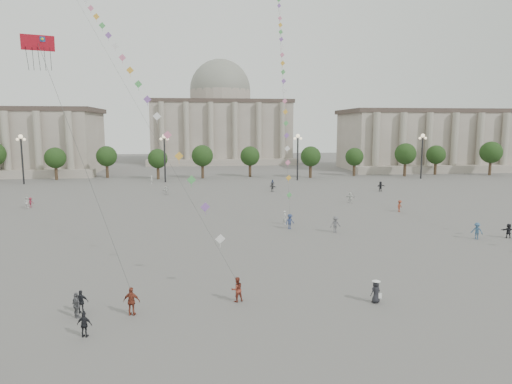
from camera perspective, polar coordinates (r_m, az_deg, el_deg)
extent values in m
plane|color=#5F5B59|center=(35.54, 4.83, -12.06)|extent=(360.00, 360.00, 0.00)
cube|color=gray|center=(151.69, 26.00, 5.73)|extent=(80.00, 22.00, 16.00)
cube|color=#463A34|center=(151.69, 26.21, 8.97)|extent=(81.60, 22.44, 1.20)
cube|color=gray|center=(141.31, 28.66, 2.59)|extent=(84.00, 4.00, 2.00)
cube|color=gray|center=(162.81, -4.42, 7.34)|extent=(46.00, 30.00, 20.00)
cube|color=#463A34|center=(163.01, -4.46, 11.07)|extent=(46.92, 30.60, 1.20)
cube|color=gray|center=(146.25, -4.10, 3.72)|extent=(48.30, 4.00, 2.00)
cylinder|color=gray|center=(163.12, -4.47, 11.73)|extent=(21.00, 21.00, 5.00)
sphere|color=gray|center=(163.29, -4.48, 12.61)|extent=(21.00, 21.00, 21.00)
cylinder|color=#35241A|center=(116.58, -24.34, 2.26)|extent=(0.70, 0.70, 3.52)
sphere|color=black|center=(116.30, -24.44, 4.07)|extent=(5.12, 5.12, 5.12)
cylinder|color=#35241A|center=(113.54, -18.55, 2.43)|extent=(0.70, 0.70, 3.52)
sphere|color=black|center=(113.25, -18.63, 4.28)|extent=(5.12, 5.12, 5.12)
cylinder|color=#35241A|center=(111.71, -12.51, 2.57)|extent=(0.70, 0.70, 3.52)
sphere|color=black|center=(111.42, -12.57, 4.45)|extent=(5.12, 5.12, 5.12)
cylinder|color=#35241A|center=(111.15, -6.34, 2.69)|extent=(0.70, 0.70, 3.52)
sphere|color=black|center=(110.86, -6.37, 4.58)|extent=(5.12, 5.12, 5.12)
cylinder|color=#35241A|center=(111.89, -0.17, 2.77)|extent=(0.70, 0.70, 3.52)
sphere|color=black|center=(111.60, -0.17, 4.65)|extent=(5.12, 5.12, 5.12)
cylinder|color=#35241A|center=(113.89, 5.84, 2.83)|extent=(0.70, 0.70, 3.52)
sphere|color=black|center=(113.61, 5.87, 4.67)|extent=(5.12, 5.12, 5.12)
cylinder|color=#35241A|center=(117.09, 11.59, 2.85)|extent=(0.70, 0.70, 3.52)
sphere|color=black|center=(116.82, 11.64, 4.64)|extent=(5.12, 5.12, 5.12)
cylinder|color=#35241A|center=(121.40, 16.98, 2.84)|extent=(0.70, 0.70, 3.52)
sphere|color=black|center=(121.14, 17.05, 4.57)|extent=(5.12, 5.12, 5.12)
cylinder|color=#35241A|center=(126.71, 21.96, 2.81)|extent=(0.70, 0.70, 3.52)
sphere|color=black|center=(126.46, 22.05, 4.47)|extent=(5.12, 5.12, 5.12)
cylinder|color=#35241A|center=(132.89, 26.51, 2.77)|extent=(0.70, 0.70, 3.52)
sphere|color=black|center=(132.65, 26.61, 4.35)|extent=(5.12, 5.12, 5.12)
cylinder|color=#262628|center=(109.76, -27.18, 3.47)|extent=(0.36, 0.36, 10.00)
sphere|color=#FFE5B2|center=(109.53, -27.35, 6.18)|extent=(0.90, 0.90, 0.90)
sphere|color=#FFE5B2|center=(109.79, -27.68, 5.84)|extent=(0.60, 0.60, 0.60)
sphere|color=#FFE5B2|center=(109.31, -26.99, 5.88)|extent=(0.60, 0.60, 0.60)
cylinder|color=#262628|center=(103.23, -11.34, 3.97)|extent=(0.36, 0.36, 10.00)
sphere|color=#FFE5B2|center=(103.00, -11.42, 6.85)|extent=(0.90, 0.90, 0.90)
sphere|color=#FFE5B2|center=(103.07, -11.80, 6.51)|extent=(0.60, 0.60, 0.60)
sphere|color=#FFE5B2|center=(102.96, -11.02, 6.53)|extent=(0.60, 0.60, 0.60)
cylinder|color=#262628|center=(105.20, 5.22, 4.17)|extent=(0.36, 0.36, 10.00)
sphere|color=#FFE5B2|center=(104.97, 5.26, 7.00)|extent=(0.90, 0.90, 0.90)
sphere|color=#FFE5B2|center=(104.84, 4.87, 6.67)|extent=(0.60, 0.60, 0.60)
sphere|color=#FFE5B2|center=(105.13, 5.63, 6.67)|extent=(0.60, 0.60, 0.60)
cylinder|color=#262628|center=(115.23, 20.01, 4.05)|extent=(0.36, 0.36, 10.00)
sphere|color=#FFE5B2|center=(115.01, 20.14, 6.64)|extent=(0.90, 0.90, 0.90)
sphere|color=#FFE5B2|center=(114.71, 19.81, 6.35)|extent=(0.60, 0.60, 0.60)
sphere|color=#FFE5B2|center=(115.34, 20.44, 6.33)|extent=(0.60, 0.60, 0.60)
imported|color=navy|center=(92.16, 2.06, 1.03)|extent=(1.03, 0.93, 1.68)
imported|color=silver|center=(77.43, -26.74, -1.20)|extent=(1.01, 0.92, 1.70)
imported|color=maroon|center=(78.00, -26.35, -1.18)|extent=(1.05, 1.12, 1.52)
imported|color=black|center=(57.99, 29.02, -4.27)|extent=(1.58, 0.77, 1.63)
imported|color=silver|center=(84.75, -11.17, 0.21)|extent=(1.46, 1.11, 1.54)
imported|color=#58585C|center=(54.14, 9.90, -4.00)|extent=(1.33, 0.87, 1.94)
imported|color=silver|center=(75.41, 11.70, -0.69)|extent=(1.71, 1.19, 1.77)
imported|color=brown|center=(69.38, 17.52, -1.69)|extent=(1.26, 1.20, 1.71)
imported|color=black|center=(90.43, 15.30, 0.69)|extent=(1.86, 1.12, 1.92)
imported|color=silver|center=(101.46, -12.91, 1.52)|extent=(0.44, 0.66, 1.78)
imported|color=#5D5C61|center=(86.72, 2.07, 0.63)|extent=(1.44, 1.68, 1.83)
imported|color=beige|center=(57.98, 3.60, -3.19)|extent=(0.63, 0.74, 1.73)
imported|color=#36577A|center=(55.78, 25.89, -4.39)|extent=(1.35, 1.33, 1.86)
imported|color=brown|center=(31.71, -15.27, -13.05)|extent=(1.18, 0.66, 1.89)
imported|color=black|center=(29.59, -20.65, -15.25)|extent=(0.96, 0.56, 1.54)
imported|color=#5E5E63|center=(32.44, -21.53, -13.04)|extent=(0.94, 1.03, 1.69)
imported|color=black|center=(33.10, -21.01, -12.69)|extent=(0.94, 0.43, 1.57)
imported|color=maroon|center=(32.92, -2.40, -12.06)|extent=(1.04, 0.93, 1.78)
imported|color=navy|center=(55.41, 4.26, -3.69)|extent=(1.35, 1.09, 1.82)
imported|color=black|center=(33.77, 14.75, -11.95)|extent=(0.91, 0.75, 1.61)
cone|color=white|center=(33.51, 14.80, -10.64)|extent=(0.52, 0.52, 0.14)
cylinder|color=white|center=(33.53, 14.80, -10.74)|extent=(0.60, 0.60, 0.02)
cube|color=white|center=(33.82, 15.24, -12.40)|extent=(0.22, 0.10, 0.35)
cube|color=red|center=(37.12, -25.63, 16.47)|extent=(2.25, 1.17, 1.02)
cube|color=#198E2A|center=(37.23, -26.20, 16.80)|extent=(0.39, 0.29, 0.34)
cube|color=#205AB1|center=(37.02, -25.14, 16.92)|extent=(0.39, 0.29, 0.34)
sphere|color=gold|center=(37.19, -26.23, 16.81)|extent=(0.20, 0.20, 0.20)
sphere|color=gold|center=(36.98, -25.16, 16.93)|extent=(0.20, 0.20, 0.20)
cylinder|color=#3F3F3F|center=(33.13, -20.85, 3.47)|extent=(0.02, 0.02, 18.67)
cylinder|color=#3F3F3F|center=(60.98, -18.91, 17.45)|extent=(0.02, 0.02, 75.81)
cube|color=white|center=(33.92, -4.49, -5.87)|extent=(0.76, 0.25, 0.76)
cube|color=#925EBC|center=(35.51, -6.37, -1.87)|extent=(0.76, 0.25, 0.76)
cube|color=#53B55D|center=(37.30, -8.07, 1.52)|extent=(0.76, 0.25, 0.76)
cube|color=yellow|center=(39.25, -9.61, 4.46)|extent=(0.76, 0.25, 0.76)
cube|color=pink|center=(41.33, -11.01, 7.01)|extent=(0.76, 0.25, 0.76)
cube|color=white|center=(43.49, -12.28, 9.24)|extent=(0.76, 0.25, 0.76)
cube|color=#925EBC|center=(45.73, -13.44, 11.20)|extent=(0.76, 0.25, 0.76)
cube|color=#53B55D|center=(48.04, -14.50, 12.93)|extent=(0.76, 0.25, 0.76)
cube|color=yellow|center=(50.39, -15.47, 14.47)|extent=(0.76, 0.25, 0.76)
cube|color=pink|center=(52.79, -16.37, 15.83)|extent=(0.76, 0.25, 0.76)
cube|color=white|center=(55.22, -17.20, 17.04)|extent=(0.76, 0.25, 0.76)
cube|color=#925EBC|center=(57.68, -17.97, 18.13)|extent=(0.76, 0.25, 0.76)
cube|color=#53B55D|center=(60.16, -18.68, 19.11)|extent=(0.76, 0.25, 0.76)
cube|color=yellow|center=(62.67, -19.34, 20.00)|extent=(0.76, 0.25, 0.76)
cube|color=pink|center=(65.19, -19.96, 20.80)|extent=(0.76, 0.25, 0.76)
cube|color=white|center=(67.72, -20.53, 21.53)|extent=(0.76, 0.25, 0.76)
cylinder|color=#3F3F3F|center=(75.61, 3.16, 16.73)|extent=(0.02, 0.02, 60.32)
cube|color=#53B55D|center=(56.22, 4.18, -0.37)|extent=(0.76, 0.25, 0.76)
cube|color=yellow|center=(57.32, 4.09, 1.78)|extent=(0.76, 0.25, 0.76)
cube|color=pink|center=(58.51, 4.01, 3.69)|extent=(0.76, 0.25, 0.76)
cube|color=white|center=(59.77, 3.93, 5.45)|extent=(0.76, 0.25, 0.76)
cube|color=#925EBC|center=(61.08, 3.85, 7.06)|extent=(0.76, 0.25, 0.76)
cube|color=#53B55D|center=(62.44, 3.77, 8.57)|extent=(0.76, 0.25, 0.76)
cube|color=yellow|center=(63.84, 3.70, 9.97)|extent=(0.76, 0.25, 0.76)
cube|color=pink|center=(65.27, 3.62, 11.28)|extent=(0.76, 0.25, 0.76)
cube|color=white|center=(66.74, 3.55, 12.51)|extent=(0.76, 0.25, 0.76)
cube|color=#925EBC|center=(68.23, 3.48, 13.67)|extent=(0.76, 0.25, 0.76)
cube|color=#53B55D|center=(69.75, 3.42, 14.76)|extent=(0.76, 0.25, 0.76)
cube|color=yellow|center=(71.28, 3.35, 15.78)|extent=(0.76, 0.25, 0.76)
cube|color=pink|center=(72.84, 3.29, 16.75)|extent=(0.76, 0.25, 0.76)
cube|color=white|center=(74.42, 3.23, 17.67)|extent=(0.76, 0.25, 0.76)
cube|color=#925EBC|center=(76.01, 3.17, 18.53)|extent=(0.76, 0.25, 0.76)
cube|color=#53B55D|center=(77.61, 3.12, 19.35)|extent=(0.76, 0.25, 0.76)
cube|color=yellow|center=(79.23, 3.06, 20.13)|extent=(0.76, 0.25, 0.76)
cube|color=pink|center=(80.85, 3.01, 20.87)|extent=(0.76, 0.25, 0.76)
cube|color=white|center=(82.49, 2.96, 21.57)|extent=(0.76, 0.25, 0.76)
cube|color=#925EBC|center=(84.14, 2.91, 22.23)|extent=(0.76, 0.25, 0.76)
cube|color=#53B55D|center=(85.79, 2.86, 22.87)|extent=(0.76, 0.25, 0.76)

